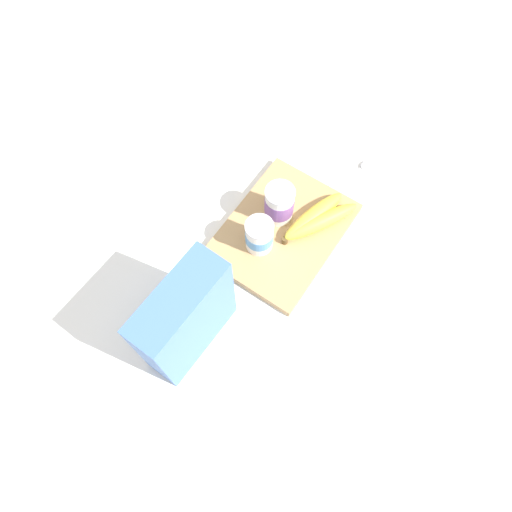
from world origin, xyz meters
name	(u,v)px	position (x,y,z in m)	size (l,w,h in m)	color
ground_plane	(282,234)	(0.00, 0.00, 0.00)	(2.40, 2.40, 0.00)	silver
cutting_board	(282,232)	(0.00, 0.00, 0.01)	(0.32, 0.24, 0.02)	tan
cereal_box	(186,319)	(-0.31, 0.02, 0.12)	(0.20, 0.08, 0.24)	#4770B7
yogurt_cup_front	(259,236)	(-0.06, 0.02, 0.06)	(0.06, 0.06, 0.09)	white
yogurt_cup_back	(279,204)	(0.03, 0.03, 0.07)	(0.07, 0.07, 0.10)	white
banana_bunch	(317,219)	(0.06, -0.05, 0.04)	(0.19, 0.12, 0.04)	yellow
spoon	(358,170)	(0.25, -0.06, 0.01)	(0.13, 0.07, 0.01)	silver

